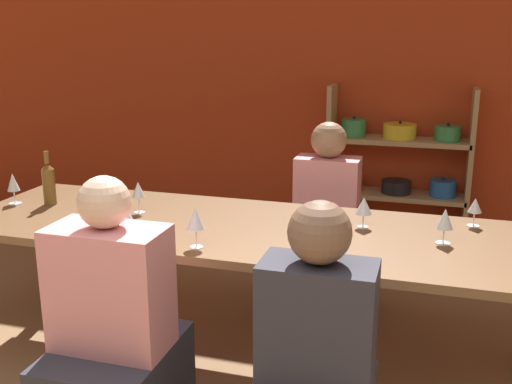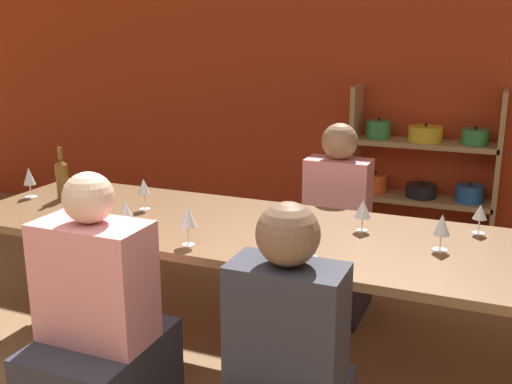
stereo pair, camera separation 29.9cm
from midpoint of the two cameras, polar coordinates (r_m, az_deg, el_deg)
The scene contains 14 objects.
wall_back_red at distance 4.87m, azimuth 7.03°, elevation 10.98°, with size 8.80×0.06×2.70m.
shelf_unit at distance 4.75m, azimuth 11.36°, elevation 0.80°, with size 1.08×0.30×1.29m.
dining_table at distance 2.96m, azimuth -3.45°, elevation -4.72°, with size 2.97×0.93×0.76m.
wine_bottle_green at distance 3.52m, azimuth -21.46°, elevation 0.78°, with size 0.07×0.07×0.30m.
wine_glass_white_a at distance 2.53m, azimuth 3.05°, elevation -3.34°, with size 0.07×0.07×0.18m.
wine_glass_white_b at distance 2.93m, azimuth -15.19°, elevation -2.02°, with size 0.07×0.07×0.14m.
wine_glass_red_a at distance 2.76m, azimuth 14.64°, elevation -2.64°, with size 0.08×0.08×0.16m.
wine_glass_red_b at distance 2.65m, azimuth -8.99°, elevation -2.63°, with size 0.08×0.08×0.18m.
wine_glass_white_c at distance 2.92m, azimuth 7.36°, elevation -1.43°, with size 0.08×0.08×0.15m.
wine_glass_white_d at distance 3.61m, azimuth -24.37°, elevation 0.72°, with size 0.07×0.07×0.17m.
wine_glass_red_c at distance 3.21m, azimuth -13.78°, elevation 0.10°, with size 0.07×0.07×0.17m.
wine_glass_red_d at distance 3.05m, azimuth 17.55°, elevation -1.37°, with size 0.07×0.07×0.14m.
person_near_a at distance 2.58m, azimuth -16.67°, elevation -15.12°, with size 0.45×0.56×1.18m.
person_far_a at distance 3.69m, azimuth 4.35°, elevation -4.79°, with size 0.38×0.47×1.18m.
Camera 1 is at (0.68, -1.01, 1.69)m, focal length 42.00 mm.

